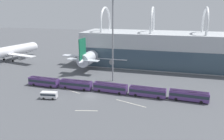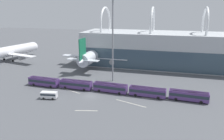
{
  "view_description": "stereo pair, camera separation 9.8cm",
  "coord_description": "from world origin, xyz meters",
  "px_view_note": "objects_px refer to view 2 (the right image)",
  "views": [
    {
      "loc": [
        24.82,
        -63.76,
        28.57
      ],
      "look_at": [
        2.16,
        19.8,
        4.0
      ],
      "focal_mm": 35.0,
      "sensor_mm": 36.0,
      "label": 1
    },
    {
      "loc": [
        24.92,
        -63.73,
        28.57
      ],
      "look_at": [
        2.16,
        19.8,
        4.0
      ],
      "focal_mm": 35.0,
      "sensor_mm": 36.0,
      "label": 2
    }
  ],
  "objects_px": {
    "airliner_at_gate_far": "(95,55)",
    "shuttle_bus_2": "(110,87)",
    "shuttle_bus_3": "(147,91)",
    "service_van_foreground": "(49,95)",
    "shuttle_bus_0": "(44,81)",
    "airliner_at_gate_near": "(9,51)",
    "airliner_parked_remote": "(196,54)",
    "shuttle_bus_4": "(189,95)",
    "shuttle_bus_1": "(76,84)",
    "floodlight_mast": "(113,29)"
  },
  "relations": [
    {
      "from": "airliner_at_gate_near",
      "to": "service_van_foreground",
      "type": "height_order",
      "value": "airliner_at_gate_near"
    },
    {
      "from": "airliner_at_gate_near",
      "to": "airliner_parked_remote",
      "type": "distance_m",
      "value": 102.28
    },
    {
      "from": "airliner_at_gate_near",
      "to": "floodlight_mast",
      "type": "xyz_separation_m",
      "value": [
        65.34,
        -19.37,
        15.53
      ]
    },
    {
      "from": "shuttle_bus_2",
      "to": "shuttle_bus_4",
      "type": "distance_m",
      "value": 26.13
    },
    {
      "from": "shuttle_bus_1",
      "to": "shuttle_bus_3",
      "type": "xyz_separation_m",
      "value": [
        26.12,
        -0.53,
        0.0
      ]
    },
    {
      "from": "airliner_parked_remote",
      "to": "shuttle_bus_1",
      "type": "xyz_separation_m",
      "value": [
        -45.64,
        -51.65,
        -3.57
      ]
    },
    {
      "from": "airliner_at_gate_far",
      "to": "shuttle_bus_2",
      "type": "xyz_separation_m",
      "value": [
        17.42,
        -33.37,
        -3.88
      ]
    },
    {
      "from": "airliner_at_gate_near",
      "to": "shuttle_bus_3",
      "type": "bearing_deg",
      "value": -99.94
    },
    {
      "from": "airliner_parked_remote",
      "to": "floodlight_mast",
      "type": "bearing_deg",
      "value": -53.88
    },
    {
      "from": "shuttle_bus_0",
      "to": "floodlight_mast",
      "type": "xyz_separation_m",
      "value": [
        23.73,
        12.64,
        18.97
      ]
    },
    {
      "from": "shuttle_bus_2",
      "to": "shuttle_bus_0",
      "type": "bearing_deg",
      "value": -174.26
    },
    {
      "from": "service_van_foreground",
      "to": "floodlight_mast",
      "type": "relative_size",
      "value": 0.17
    },
    {
      "from": "shuttle_bus_2",
      "to": "floodlight_mast",
      "type": "distance_m",
      "value": 22.68
    },
    {
      "from": "airliner_at_gate_near",
      "to": "shuttle_bus_2",
      "type": "relative_size",
      "value": 3.25
    },
    {
      "from": "airliner_at_gate_far",
      "to": "shuttle_bus_2",
      "type": "bearing_deg",
      "value": -150.05
    },
    {
      "from": "shuttle_bus_0",
      "to": "floodlight_mast",
      "type": "height_order",
      "value": "floodlight_mast"
    },
    {
      "from": "airliner_at_gate_far",
      "to": "service_van_foreground",
      "type": "height_order",
      "value": "airliner_at_gate_far"
    },
    {
      "from": "service_van_foreground",
      "to": "floodlight_mast",
      "type": "bearing_deg",
      "value": 47.72
    },
    {
      "from": "airliner_at_gate_near",
      "to": "shuttle_bus_1",
      "type": "distance_m",
      "value": 63.28
    },
    {
      "from": "shuttle_bus_2",
      "to": "shuttle_bus_4",
      "type": "height_order",
      "value": "same"
    },
    {
      "from": "shuttle_bus_2",
      "to": "floodlight_mast",
      "type": "xyz_separation_m",
      "value": [
        -2.4,
        12.21,
        18.97
      ]
    },
    {
      "from": "shuttle_bus_0",
      "to": "service_van_foreground",
      "type": "relative_size",
      "value": 2.24
    },
    {
      "from": "shuttle_bus_4",
      "to": "service_van_foreground",
      "type": "height_order",
      "value": "shuttle_bus_4"
    },
    {
      "from": "shuttle_bus_3",
      "to": "shuttle_bus_4",
      "type": "height_order",
      "value": "same"
    },
    {
      "from": "airliner_parked_remote",
      "to": "shuttle_bus_3",
      "type": "distance_m",
      "value": 55.82
    },
    {
      "from": "shuttle_bus_2",
      "to": "shuttle_bus_3",
      "type": "bearing_deg",
      "value": 2.0
    },
    {
      "from": "airliner_at_gate_near",
      "to": "shuttle_bus_2",
      "type": "distance_m",
      "value": 74.81
    },
    {
      "from": "airliner_at_gate_far",
      "to": "floodlight_mast",
      "type": "bearing_deg",
      "value": -142.25
    },
    {
      "from": "shuttle_bus_1",
      "to": "floodlight_mast",
      "type": "distance_m",
      "value": 25.0
    },
    {
      "from": "airliner_at_gate_far",
      "to": "shuttle_bus_2",
      "type": "distance_m",
      "value": 37.84
    },
    {
      "from": "shuttle_bus_0",
      "to": "shuttle_bus_4",
      "type": "xyz_separation_m",
      "value": [
        52.25,
        -0.16,
        0.0
      ]
    },
    {
      "from": "service_van_foreground",
      "to": "airliner_at_gate_near",
      "type": "bearing_deg",
      "value": 131.3
    },
    {
      "from": "airliner_parked_remote",
      "to": "floodlight_mast",
      "type": "distance_m",
      "value": 54.84
    },
    {
      "from": "shuttle_bus_2",
      "to": "shuttle_bus_3",
      "type": "distance_m",
      "value": 13.08
    },
    {
      "from": "airliner_parked_remote",
      "to": "shuttle_bus_0",
      "type": "xyz_separation_m",
      "value": [
        -58.71,
        -51.98,
        -3.57
      ]
    },
    {
      "from": "shuttle_bus_4",
      "to": "shuttle_bus_2",
      "type": "bearing_deg",
      "value": -177.7
    },
    {
      "from": "shuttle_bus_3",
      "to": "airliner_at_gate_far",
      "type": "bearing_deg",
      "value": 135.13
    },
    {
      "from": "shuttle_bus_1",
      "to": "shuttle_bus_2",
      "type": "xyz_separation_m",
      "value": [
        13.06,
        0.11,
        0.0
      ]
    },
    {
      "from": "shuttle_bus_2",
      "to": "shuttle_bus_4",
      "type": "xyz_separation_m",
      "value": [
        26.12,
        -0.59,
        0.0
      ]
    },
    {
      "from": "airliner_at_gate_far",
      "to": "shuttle_bus_0",
      "type": "xyz_separation_m",
      "value": [
        -8.71,
        -33.8,
        -3.88
      ]
    },
    {
      "from": "airliner_parked_remote",
      "to": "service_van_foreground",
      "type": "xyz_separation_m",
      "value": [
        -50.37,
        -62.28,
        -4.06
      ]
    },
    {
      "from": "shuttle_bus_4",
      "to": "service_van_foreground",
      "type": "distance_m",
      "value": 45.07
    },
    {
      "from": "service_van_foreground",
      "to": "shuttle_bus_0",
      "type": "bearing_deg",
      "value": 120.54
    },
    {
      "from": "airliner_at_gate_near",
      "to": "shuttle_bus_4",
      "type": "relative_size",
      "value": 3.26
    },
    {
      "from": "airliner_at_gate_near",
      "to": "shuttle_bus_0",
      "type": "relative_size",
      "value": 3.26
    },
    {
      "from": "shuttle_bus_0",
      "to": "shuttle_bus_2",
      "type": "distance_m",
      "value": 26.13
    },
    {
      "from": "shuttle_bus_0",
      "to": "shuttle_bus_2",
      "type": "relative_size",
      "value": 1.0
    },
    {
      "from": "airliner_at_gate_far",
      "to": "shuttle_bus_0",
      "type": "distance_m",
      "value": 35.12
    },
    {
      "from": "airliner_at_gate_near",
      "to": "shuttle_bus_2",
      "type": "height_order",
      "value": "airliner_at_gate_near"
    },
    {
      "from": "shuttle_bus_0",
      "to": "shuttle_bus_2",
      "type": "bearing_deg",
      "value": 3.91
    }
  ]
}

